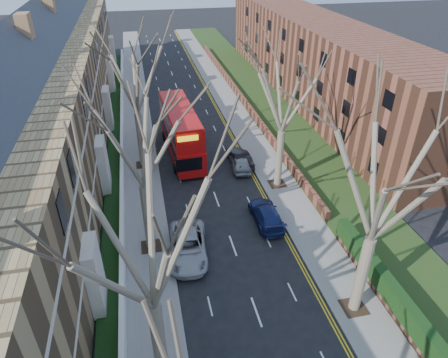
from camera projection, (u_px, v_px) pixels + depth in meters
pavement_left at (137, 121)px, 47.33m from camera, size 3.00×102.00×0.12m
pavement_right at (235, 112)px, 49.51m from camera, size 3.00×102.00×0.12m
terrace_left at (48, 106)px, 36.42m from camera, size 9.70×78.00×13.60m
flats_right at (313, 59)px, 52.32m from camera, size 13.97×54.00×10.00m
front_wall_left at (122, 148)px, 40.09m from camera, size 0.30×78.00×1.00m
grass_verge_right at (270, 109)px, 50.28m from camera, size 6.00×102.00×0.06m
tree_left_mid at (144, 229)px, 14.97m from camera, size 10.50×10.50×14.71m
tree_left_far at (137, 128)px, 23.44m from camera, size 10.15×10.15×14.22m
tree_left_dist at (132, 66)px, 33.25m from camera, size 10.50×10.50×14.71m
tree_right_mid at (388, 170)px, 18.69m from camera, size 10.50×10.50×14.71m
tree_right_far at (286, 83)px, 30.50m from camera, size 10.15×10.15×14.22m
double_decker_bus at (181, 132)px, 39.25m from camera, size 3.32×11.46×4.73m
car_left_far at (188, 246)px, 27.31m from camera, size 3.13×5.76×1.53m
car_right_near at (266, 214)px, 30.51m from camera, size 1.97×4.76×1.38m
car_right_mid at (240, 162)px, 37.52m from camera, size 2.01×4.31×1.43m
car_right_far at (240, 158)px, 38.13m from camera, size 1.92×4.45×1.42m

